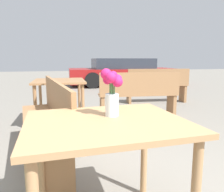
{
  "coord_description": "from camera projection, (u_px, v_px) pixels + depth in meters",
  "views": [
    {
      "loc": [
        -0.27,
        -1.17,
        1.07
      ],
      "look_at": [
        0.06,
        0.08,
        0.85
      ],
      "focal_mm": 35.0,
      "sensor_mm": 36.0,
      "label": 1
    }
  ],
  "objects": [
    {
      "name": "table_front",
      "position": [
        106.0,
        139.0,
        1.26
      ],
      "size": [
        0.91,
        0.77,
        0.73
      ],
      "color": "tan",
      "rests_on": "ground_plane"
    },
    {
      "name": "flower_vase",
      "position": [
        112.0,
        92.0,
        1.3
      ],
      "size": [
        0.13,
        0.14,
        0.29
      ],
      "color": "silver",
      "rests_on": "table_front"
    },
    {
      "name": "bench_near",
      "position": [
        49.0,
        118.0,
        2.28
      ],
      "size": [
        0.59,
        1.72,
        0.85
      ],
      "color": "#9E7047",
      "rests_on": "ground_plane"
    },
    {
      "name": "bench_middle",
      "position": [
        139.0,
        94.0,
        3.93
      ],
      "size": [
        1.47,
        0.52,
        0.85
      ],
      "color": "#9E7047",
      "rests_on": "ground_plane"
    },
    {
      "name": "bench_far",
      "position": [
        157.0,
        85.0,
        5.4
      ],
      "size": [
        1.56,
        0.55,
        0.85
      ],
      "color": "#9E7047",
      "rests_on": "ground_plane"
    },
    {
      "name": "table_back",
      "position": [
        59.0,
        87.0,
        3.59
      ],
      "size": [
        0.84,
        0.91,
        0.74
      ],
      "color": "#9E7047",
      "rests_on": "ground_plane"
    },
    {
      "name": "parked_car",
      "position": [
        122.0,
        72.0,
        9.25
      ],
      "size": [
        4.49,
        2.08,
        1.11
      ],
      "color": "maroon",
      "rests_on": "ground_plane"
    }
  ]
}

